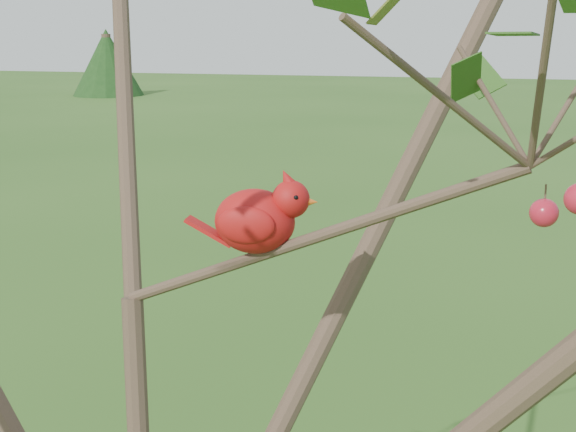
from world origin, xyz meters
name	(u,v)px	position (x,y,z in m)	size (l,w,h in m)	color
crabapple_tree	(136,214)	(0.03, -0.02, 2.12)	(2.35, 2.05, 2.95)	#3B2C20
cardinal	(259,218)	(0.17, 0.08, 2.10)	(0.20, 0.11, 0.14)	#AC0E15
distant_trees	(410,59)	(-2.62, 24.99, 1.43)	(44.67, 10.37, 3.12)	#3B2C20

